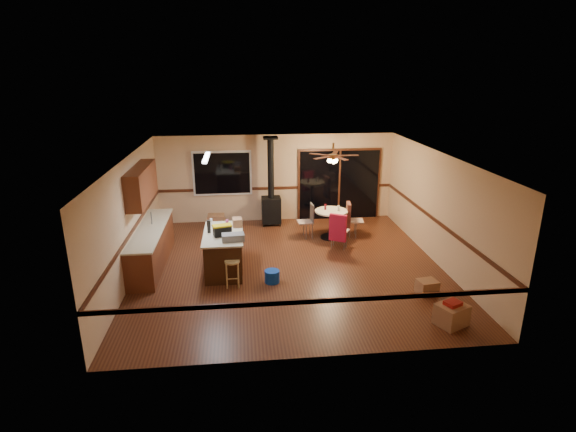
{
  "coord_description": "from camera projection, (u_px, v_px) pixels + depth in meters",
  "views": [
    {
      "loc": [
        -1.06,
        -9.56,
        4.4
      ],
      "look_at": [
        0.0,
        0.3,
        1.15
      ],
      "focal_mm": 28.0,
      "sensor_mm": 36.0,
      "label": 1
    }
  ],
  "objects": [
    {
      "name": "lower_cabinets",
      "position": [
        152.0,
        247.0,
        10.52
      ],
      "size": [
        0.6,
        3.0,
        0.86
      ],
      "primitive_type": "cube",
      "color": "#5F2C18",
      "rests_on": "ground"
    },
    {
      "name": "chair_rail",
      "position": [
        289.0,
        226.0,
        10.19
      ],
      "size": [
        7.0,
        7.0,
        0.08
      ],
      "primitive_type": null,
      "color": "#401D10",
      "rests_on": "ground"
    },
    {
      "name": "box_small_red",
      "position": [
        453.0,
        303.0,
        8.0
      ],
      "size": [
        0.34,
        0.32,
        0.07
      ],
      "primitive_type": "cube",
      "rotation": [
        0.0,
        0.0,
        0.44
      ],
      "color": "maroon",
      "rests_on": "box_corner_a"
    },
    {
      "name": "wall_front",
      "position": [
        315.0,
        284.0,
        6.79
      ],
      "size": [
        7.0,
        0.0,
        7.0
      ],
      "primitive_type": "plane",
      "rotation": [
        -1.57,
        0.0,
        0.0
      ],
      "color": "tan",
      "rests_on": "ground"
    },
    {
      "name": "kitchen_island",
      "position": [
        224.0,
        251.0,
        10.21
      ],
      "size": [
        0.88,
        1.68,
        0.9
      ],
      "color": "#351C0D",
      "rests_on": "ground"
    },
    {
      "name": "chair_right",
      "position": [
        349.0,
        215.0,
        12.25
      ],
      "size": [
        0.52,
        0.49,
        0.7
      ],
      "color": "tan",
      "rests_on": "ground"
    },
    {
      "name": "bottle_pink",
      "position": [
        227.0,
        224.0,
        10.3
      ],
      "size": [
        0.08,
        0.08,
        0.22
      ],
      "primitive_type": "cylinder",
      "rotation": [
        0.0,
        0.0,
        0.13
      ],
      "color": "#D84C8C",
      "rests_on": "kitchen_island"
    },
    {
      "name": "box_under_window",
      "position": [
        216.0,
        221.0,
        13.08
      ],
      "size": [
        0.48,
        0.38,
        0.38
      ],
      "primitive_type": "cube",
      "rotation": [
        0.0,
        0.0,
        -0.01
      ],
      "color": "#906140",
      "rests_on": "floor"
    },
    {
      "name": "dining_table",
      "position": [
        331.0,
        219.0,
        12.15
      ],
      "size": [
        0.89,
        0.89,
        0.78
      ],
      "color": "black",
      "rests_on": "ground"
    },
    {
      "name": "chair_left",
      "position": [
        309.0,
        217.0,
        12.17
      ],
      "size": [
        0.43,
        0.42,
        0.51
      ],
      "color": "tan",
      "rests_on": "ground"
    },
    {
      "name": "countertop",
      "position": [
        150.0,
        229.0,
        10.38
      ],
      "size": [
        0.64,
        3.04,
        0.04
      ],
      "primitive_type": "cube",
      "color": "beige",
      "rests_on": "lower_cabinets"
    },
    {
      "name": "toolbox_black",
      "position": [
        222.0,
        231.0,
        9.89
      ],
      "size": [
        0.42,
        0.29,
        0.21
      ],
      "primitive_type": "cube",
      "rotation": [
        0.0,
        0.0,
        0.25
      ],
      "color": "black",
      "rests_on": "kitchen_island"
    },
    {
      "name": "fluorescent_strip",
      "position": [
        206.0,
        158.0,
        9.81
      ],
      "size": [
        0.1,
        1.2,
        0.04
      ],
      "primitive_type": "cube",
      "color": "white",
      "rests_on": "ceiling"
    },
    {
      "name": "box_on_island",
      "position": [
        237.0,
        222.0,
        10.48
      ],
      "size": [
        0.23,
        0.3,
        0.19
      ],
      "primitive_type": "cube",
      "rotation": [
        0.0,
        0.0,
        0.07
      ],
      "color": "#906140",
      "rests_on": "kitchen_island"
    },
    {
      "name": "wall_right",
      "position": [
        438.0,
        209.0,
        10.46
      ],
      "size": [
        0.0,
        7.0,
        7.0
      ],
      "primitive_type": "plane",
      "rotation": [
        1.57,
        0.0,
        -1.57
      ],
      "color": "tan",
      "rests_on": "ground"
    },
    {
      "name": "bar_stool",
      "position": [
        233.0,
        273.0,
        9.48
      ],
      "size": [
        0.41,
        0.41,
        0.58
      ],
      "primitive_type": "cylinder",
      "rotation": [
        0.0,
        0.0,
        -0.32
      ],
      "color": "tan",
      "rests_on": "floor"
    },
    {
      "name": "box_corner_b",
      "position": [
        427.0,
        287.0,
        9.17
      ],
      "size": [
        0.43,
        0.38,
        0.31
      ],
      "primitive_type": "cube",
      "rotation": [
        0.0,
        0.0,
        0.15
      ],
      "color": "#906140",
      "rests_on": "floor"
    },
    {
      "name": "glass_red",
      "position": [
        325.0,
        207.0,
        12.12
      ],
      "size": [
        0.07,
        0.07,
        0.15
      ],
      "primitive_type": "cylinder",
      "rotation": [
        0.0,
        0.0,
        0.33
      ],
      "color": "#590C14",
      "rests_on": "dining_table"
    },
    {
      "name": "wall_back",
      "position": [
        277.0,
        178.0,
        13.41
      ],
      "size": [
        7.0,
        0.0,
        7.0
      ],
      "primitive_type": "plane",
      "rotation": [
        1.57,
        0.0,
        0.0
      ],
      "color": "tan",
      "rests_on": "ground"
    },
    {
      "name": "wall_left",
      "position": [
        129.0,
        219.0,
        9.74
      ],
      "size": [
        0.0,
        7.0,
        7.0
      ],
      "primitive_type": "plane",
      "rotation": [
        1.57,
        0.0,
        1.57
      ],
      "color": "tan",
      "rests_on": "ground"
    },
    {
      "name": "wood_stove",
      "position": [
        271.0,
        201.0,
        13.14
      ],
      "size": [
        0.55,
        0.5,
        2.52
      ],
      "color": "black",
      "rests_on": "ground"
    },
    {
      "name": "toolbox_grey",
      "position": [
        233.0,
        237.0,
        9.61
      ],
      "size": [
        0.5,
        0.3,
        0.15
      ],
      "primitive_type": "cube",
      "rotation": [
        0.0,
        0.0,
        0.08
      ],
      "color": "slate",
      "rests_on": "kitchen_island"
    },
    {
      "name": "box_corner_a",
      "position": [
        451.0,
        315.0,
        8.07
      ],
      "size": [
        0.65,
        0.61,
        0.39
      ],
      "primitive_type": "cube",
      "rotation": [
        0.0,
        0.0,
        0.44
      ],
      "color": "#906140",
      "rests_on": "floor"
    },
    {
      "name": "toolbox_yellow_lid",
      "position": [
        222.0,
        226.0,
        9.85
      ],
      "size": [
        0.45,
        0.31,
        0.03
      ],
      "primitive_type": "cube",
      "rotation": [
        0.0,
        0.0,
        0.25
      ],
      "color": "gold",
      "rests_on": "toolbox_black"
    },
    {
      "name": "sliding_door",
      "position": [
        339.0,
        185.0,
        13.63
      ],
      "size": [
        2.52,
        0.1,
        2.1
      ],
      "primitive_type": "cube",
      "color": "black",
      "rests_on": "ground"
    },
    {
      "name": "upper_cabinets",
      "position": [
        141.0,
        184.0,
        10.24
      ],
      "size": [
        0.35,
        2.0,
        0.8
      ],
      "primitive_type": "cube",
      "color": "#5F2C18",
      "rests_on": "ground"
    },
    {
      "name": "chair_near",
      "position": [
        338.0,
        228.0,
        11.32
      ],
      "size": [
        0.6,
        0.61,
        0.7
      ],
      "color": "tan",
      "rests_on": "ground"
    },
    {
      "name": "blue_bucket",
      "position": [
        272.0,
        276.0,
        9.7
      ],
      "size": [
        0.41,
        0.41,
        0.27
      ],
      "primitive_type": "cylinder",
      "rotation": [
        0.0,
        0.0,
        0.3
      ],
      "color": "#0C3EB3",
      "rests_on": "floor"
    },
    {
      "name": "ceiling",
      "position": [
        289.0,
        157.0,
        9.7
      ],
      "size": [
        7.0,
        7.0,
        0.0
      ],
      "primitive_type": "plane",
      "rotation": [
        3.14,
        0.0,
        0.0
      ],
      "color": "silver",
      "rests_on": "ground"
    },
    {
      "name": "bottle_white",
      "position": [
        211.0,
        223.0,
        10.46
      ],
      "size": [
        0.07,
        0.07,
        0.19
      ],
      "primitive_type": "cylinder",
      "rotation": [
        0.0,
        0.0,
        -0.16
      ],
      "color": "white",
      "rests_on": "kitchen_island"
    },
    {
      "name": "glass_cream",
      "position": [
        338.0,
        208.0,
        12.02
      ],
      "size": [
        0.07,
        0.07,
        0.15
      ],
      "primitive_type": "cylinder",
      "rotation": [
        0.0,
        0.0,
        0.11
      ],
      "color": "beige",
      "rests_on": "dining_table"
    },
    {
      "name": "ceiling_fan",
      "position": [
        333.0,
        158.0,
        11.62
      ],
      "size": [
        0.24,
        0.24,
        0.55
      ],
      "color": "brown",
      "rests_on": "ceiling"
    },
    {
      "name": "floor",
      "position": [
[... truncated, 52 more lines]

